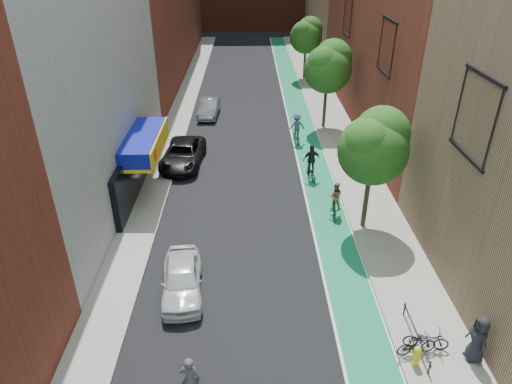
{
  "coord_description": "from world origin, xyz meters",
  "views": [
    {
      "loc": [
        -0.27,
        -9.61,
        13.27
      ],
      "look_at": [
        0.09,
        11.18,
        1.5
      ],
      "focal_mm": 32.0,
      "sensor_mm": 36.0,
      "label": 1
    }
  ],
  "objects_px": {
    "parked_car_white": "(182,279)",
    "cyclist_lane_near": "(335,202)",
    "cyclist_lane_mid": "(311,165)",
    "parked_car_silver": "(209,108)",
    "cyclist_lane_far": "(297,129)",
    "fire_hydrant": "(417,355)",
    "pedestrian": "(478,339)",
    "parked_car_black": "(183,154)"
  },
  "relations": [
    {
      "from": "parked_car_white",
      "to": "cyclist_lane_near",
      "type": "bearing_deg",
      "value": 33.04
    },
    {
      "from": "cyclist_lane_near",
      "to": "cyclist_lane_mid",
      "type": "relative_size",
      "value": 0.86
    },
    {
      "from": "parked_car_silver",
      "to": "cyclist_lane_far",
      "type": "xyz_separation_m",
      "value": [
        6.76,
        -5.79,
        0.34
      ]
    },
    {
      "from": "cyclist_lane_mid",
      "to": "fire_hydrant",
      "type": "xyz_separation_m",
      "value": [
        1.91,
        -14.28,
        -0.34
      ]
    },
    {
      "from": "parked_car_white",
      "to": "fire_hydrant",
      "type": "distance_m",
      "value": 9.5
    },
    {
      "from": "pedestrian",
      "to": "cyclist_lane_far",
      "type": "bearing_deg",
      "value": -174.0
    },
    {
      "from": "parked_car_white",
      "to": "cyclist_lane_far",
      "type": "relative_size",
      "value": 1.87
    },
    {
      "from": "cyclist_lane_near",
      "to": "pedestrian",
      "type": "distance_m",
      "value": 10.36
    },
    {
      "from": "fire_hydrant",
      "to": "cyclist_lane_near",
      "type": "bearing_deg",
      "value": 96.59
    },
    {
      "from": "parked_car_black",
      "to": "cyclist_lane_far",
      "type": "relative_size",
      "value": 2.38
    },
    {
      "from": "cyclist_lane_far",
      "to": "pedestrian",
      "type": "xyz_separation_m",
      "value": [
        4.4,
        -19.7,
        0.06
      ]
    },
    {
      "from": "cyclist_lane_far",
      "to": "fire_hydrant",
      "type": "xyz_separation_m",
      "value": [
        2.28,
        -19.94,
        -0.45
      ]
    },
    {
      "from": "parked_car_black",
      "to": "parked_car_silver",
      "type": "bearing_deg",
      "value": 87.97
    },
    {
      "from": "parked_car_white",
      "to": "cyclist_lane_far",
      "type": "xyz_separation_m",
      "value": [
        6.32,
        15.9,
        0.34
      ]
    },
    {
      "from": "parked_car_white",
      "to": "parked_car_black",
      "type": "xyz_separation_m",
      "value": [
        -1.48,
        12.41,
        0.03
      ]
    },
    {
      "from": "pedestrian",
      "to": "fire_hydrant",
      "type": "distance_m",
      "value": 2.19
    },
    {
      "from": "parked_car_white",
      "to": "pedestrian",
      "type": "relative_size",
      "value": 2.18
    },
    {
      "from": "parked_car_silver",
      "to": "cyclist_lane_mid",
      "type": "height_order",
      "value": "cyclist_lane_mid"
    },
    {
      "from": "parked_car_black",
      "to": "cyclist_lane_mid",
      "type": "xyz_separation_m",
      "value": [
        8.17,
        -2.16,
        0.2
      ]
    },
    {
      "from": "fire_hydrant",
      "to": "pedestrian",
      "type": "bearing_deg",
      "value": 6.28
    },
    {
      "from": "parked_car_silver",
      "to": "cyclist_lane_near",
      "type": "height_order",
      "value": "cyclist_lane_near"
    },
    {
      "from": "parked_car_silver",
      "to": "fire_hydrant",
      "type": "distance_m",
      "value": 27.27
    },
    {
      "from": "parked_car_silver",
      "to": "cyclist_lane_near",
      "type": "bearing_deg",
      "value": -60.26
    },
    {
      "from": "parked_car_black",
      "to": "cyclist_lane_near",
      "type": "relative_size",
      "value": 2.72
    },
    {
      "from": "parked_car_black",
      "to": "pedestrian",
      "type": "bearing_deg",
      "value": -48.67
    },
    {
      "from": "parked_car_white",
      "to": "cyclist_lane_far",
      "type": "bearing_deg",
      "value": 62.37
    },
    {
      "from": "fire_hydrant",
      "to": "parked_car_black",
      "type": "bearing_deg",
      "value": 121.5
    },
    {
      "from": "parked_car_black",
      "to": "pedestrian",
      "type": "distance_m",
      "value": 20.29
    },
    {
      "from": "parked_car_silver",
      "to": "cyclist_lane_far",
      "type": "distance_m",
      "value": 8.91
    },
    {
      "from": "parked_car_black",
      "to": "cyclist_lane_near",
      "type": "xyz_separation_m",
      "value": [
        8.92,
        -6.39,
        0.08
      ]
    },
    {
      "from": "cyclist_lane_far",
      "to": "parked_car_white",
      "type": "bearing_deg",
      "value": 56.58
    },
    {
      "from": "parked_car_silver",
      "to": "fire_hydrant",
      "type": "bearing_deg",
      "value": -67.58
    },
    {
      "from": "cyclist_lane_far",
      "to": "fire_hydrant",
      "type": "distance_m",
      "value": 20.07
    },
    {
      "from": "parked_car_white",
      "to": "fire_hydrant",
      "type": "xyz_separation_m",
      "value": [
        8.6,
        -4.03,
        -0.12
      ]
    },
    {
      "from": "parked_car_black",
      "to": "parked_car_white",
      "type": "bearing_deg",
      "value": -78.83
    },
    {
      "from": "cyclist_lane_far",
      "to": "fire_hydrant",
      "type": "height_order",
      "value": "cyclist_lane_far"
    },
    {
      "from": "parked_car_silver",
      "to": "parked_car_black",
      "type": "bearing_deg",
      "value": -93.34
    },
    {
      "from": "parked_car_silver",
      "to": "cyclist_lane_far",
      "type": "bearing_deg",
      "value": -37.51
    },
    {
      "from": "cyclist_lane_mid",
      "to": "fire_hydrant",
      "type": "bearing_deg",
      "value": 85.65
    },
    {
      "from": "parked_car_white",
      "to": "fire_hydrant",
      "type": "relative_size",
      "value": 5.05
    },
    {
      "from": "parked_car_black",
      "to": "fire_hydrant",
      "type": "xyz_separation_m",
      "value": [
        10.08,
        -16.44,
        -0.15
      ]
    },
    {
      "from": "parked_car_white",
      "to": "parked_car_silver",
      "type": "distance_m",
      "value": 21.7
    }
  ]
}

